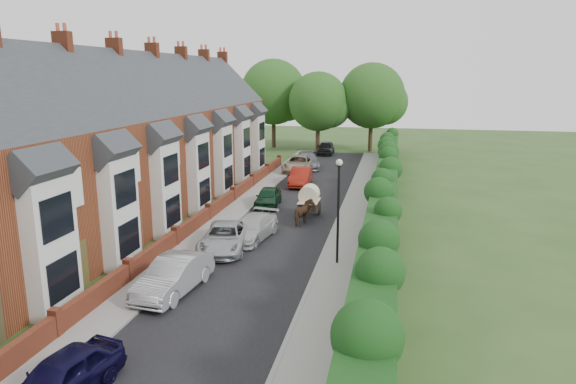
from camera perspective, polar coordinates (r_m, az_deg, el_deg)
name	(u,v)px	position (r m, az deg, el deg)	size (l,w,h in m)	color
ground	(246,293)	(22.06, -4.73, -11.07)	(140.00, 140.00, 0.00)	#2D4C1E
road	(288,220)	(32.21, -0.04, -3.18)	(6.00, 58.00, 0.02)	black
pavement_hedge_side	(353,223)	(31.65, 7.26, -3.49)	(2.20, 58.00, 0.12)	gray
pavement_house_side	(229,216)	(33.18, -6.57, -2.70)	(1.70, 58.00, 0.12)	gray
kerb_hedge_side	(336,222)	(31.74, 5.37, -3.38)	(0.18, 58.00, 0.13)	gray
kerb_house_side	(241,217)	(32.94, -5.24, -2.77)	(0.18, 58.00, 0.13)	gray
hedge	(384,200)	(31.17, 10.64, -0.93)	(2.10, 58.00, 2.85)	#143912
terrace_row	(123,147)	(34.01, -17.83, 4.75)	(9.05, 40.50, 11.50)	brown
garden_wall_row	(209,213)	(32.49, -8.81, -2.37)	(0.35, 40.35, 1.10)	brown
lamppost	(338,198)	(24.09, 5.63, -0.72)	(0.32, 0.32, 5.16)	black
tree_far_left	(321,103)	(60.05, 3.71, 9.84)	(7.14, 6.80, 9.29)	#332316
tree_far_right	(375,97)	(61.46, 9.66, 10.32)	(7.98, 7.60, 10.31)	#332316
tree_far_back	(277,94)	(64.05, -1.25, 10.87)	(8.40, 8.00, 10.82)	#332316
car_navy	(62,377)	(16.57, -23.85, -18.31)	(1.58, 3.93, 1.34)	black
car_silver_a	(174,276)	(22.23, -12.59, -9.06)	(1.60, 4.58, 1.51)	#99999E
car_silver_b	(225,237)	(27.01, -7.01, -5.01)	(2.26, 4.89, 1.36)	#A9ADB1
car_white	(252,228)	(28.58, -4.00, -3.98)	(1.83, 4.50, 1.31)	#BABABA
car_green	(268,197)	(35.57, -2.23, -0.56)	(1.55, 3.86, 1.31)	black
car_red	(301,177)	(42.17, 1.41, 1.72)	(1.57, 4.49, 1.48)	maroon
car_beige	(299,164)	(48.19, 1.25, 3.16)	(2.52, 5.47, 1.52)	tan
car_grey	(307,160)	(50.17, 2.13, 3.56)	(2.16, 5.30, 1.54)	slate
car_black	(326,148)	(58.97, 4.22, 4.92)	(1.75, 4.34, 1.48)	black
horse	(304,213)	(31.14, 1.77, -2.34)	(0.81, 1.79, 1.51)	#462B19
horse_cart	(309,199)	(32.87, 2.37, -0.74)	(1.30, 2.88, 2.07)	black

